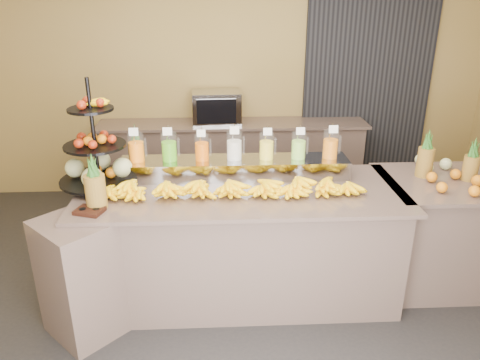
{
  "coord_description": "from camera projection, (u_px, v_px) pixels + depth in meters",
  "views": [
    {
      "loc": [
        -0.17,
        -2.99,
        2.36
      ],
      "look_at": [
        -0.01,
        0.3,
        1.01
      ],
      "focal_mm": 35.0,
      "sensor_mm": 36.0,
      "label": 1
    }
  ],
  "objects": [
    {
      "name": "ground",
      "position": [
        243.0,
        314.0,
        3.66
      ],
      "size": [
        6.0,
        6.0,
        0.0
      ],
      "primitive_type": "plane",
      "color": "black",
      "rests_on": "ground"
    },
    {
      "name": "room_envelope",
      "position": [
        262.0,
        55.0,
        3.69
      ],
      "size": [
        6.04,
        5.02,
        2.82
      ],
      "color": "olive",
      "rests_on": "ground"
    },
    {
      "name": "buffet_counter",
      "position": [
        227.0,
        246.0,
        3.72
      ],
      "size": [
        2.75,
        1.25,
        0.93
      ],
      "color": "gray",
      "rests_on": "ground"
    },
    {
      "name": "right_counter",
      "position": [
        442.0,
        231.0,
        3.93
      ],
      "size": [
        1.08,
        0.88,
        0.93
      ],
      "color": "gray",
      "rests_on": "ground"
    },
    {
      "name": "back_ledge",
      "position": [
        233.0,
        160.0,
        5.57
      ],
      "size": [
        3.1,
        0.55,
        0.93
      ],
      "color": "gray",
      "rests_on": "ground"
    },
    {
      "name": "pitcher_tray",
      "position": [
        234.0,
        168.0,
        3.82
      ],
      "size": [
        1.85,
        0.3,
        0.15
      ],
      "primitive_type": "cube",
      "color": "gray",
      "rests_on": "buffet_counter"
    },
    {
      "name": "juice_pitcher_orange_a",
      "position": [
        136.0,
        149.0,
        3.71
      ],
      "size": [
        0.12,
        0.13,
        0.3
      ],
      "color": "silver",
      "rests_on": "pitcher_tray"
    },
    {
      "name": "juice_pitcher_green",
      "position": [
        169.0,
        148.0,
        3.72
      ],
      "size": [
        0.12,
        0.13,
        0.3
      ],
      "color": "silver",
      "rests_on": "pitcher_tray"
    },
    {
      "name": "juice_pitcher_orange_b",
      "position": [
        202.0,
        149.0,
        3.74
      ],
      "size": [
        0.11,
        0.12,
        0.28
      ],
      "color": "silver",
      "rests_on": "pitcher_tray"
    },
    {
      "name": "juice_pitcher_milk",
      "position": [
        234.0,
        147.0,
        3.75
      ],
      "size": [
        0.12,
        0.13,
        0.3
      ],
      "color": "silver",
      "rests_on": "pitcher_tray"
    },
    {
      "name": "juice_pitcher_lemon",
      "position": [
        266.0,
        147.0,
        3.76
      ],
      "size": [
        0.12,
        0.12,
        0.28
      ],
      "color": "silver",
      "rests_on": "pitcher_tray"
    },
    {
      "name": "juice_pitcher_lime",
      "position": [
        299.0,
        147.0,
        3.77
      ],
      "size": [
        0.12,
        0.12,
        0.28
      ],
      "color": "silver",
      "rests_on": "pitcher_tray"
    },
    {
      "name": "juice_pitcher_orange_c",
      "position": [
        330.0,
        146.0,
        3.78
      ],
      "size": [
        0.12,
        0.13,
        0.3
      ],
      "color": "silver",
      "rests_on": "pitcher_tray"
    },
    {
      "name": "banana_heap",
      "position": [
        230.0,
        185.0,
        3.48
      ],
      "size": [
        2.04,
        0.18,
        0.17
      ],
      "color": "yellow",
      "rests_on": "buffet_counter"
    },
    {
      "name": "fruit_stand",
      "position": [
        102.0,
        159.0,
        3.6
      ],
      "size": [
        0.76,
        0.76,
        0.84
      ],
      "rotation": [
        0.0,
        0.0,
        -0.33
      ],
      "color": "black",
      "rests_on": "buffet_counter"
    },
    {
      "name": "condiment_caddy",
      "position": [
        90.0,
        211.0,
        3.22
      ],
      "size": [
        0.22,
        0.19,
        0.03
      ],
      "primitive_type": "cube",
      "rotation": [
        0.0,
        0.0,
        -0.32
      ],
      "color": "black",
      "rests_on": "buffet_counter"
    },
    {
      "name": "pineapple_left_a",
      "position": [
        95.0,
        188.0,
        3.24
      ],
      "size": [
        0.14,
        0.14,
        0.4
      ],
      "rotation": [
        0.0,
        0.0,
        -0.3
      ],
      "color": "brown",
      "rests_on": "buffet_counter"
    },
    {
      "name": "pineapple_left_b",
      "position": [
        137.0,
        153.0,
        3.92
      ],
      "size": [
        0.13,
        0.13,
        0.41
      ],
      "rotation": [
        0.0,
        0.0,
        -0.16
      ],
      "color": "brown",
      "rests_on": "buffet_counter"
    },
    {
      "name": "right_fruit_pile",
      "position": [
        450.0,
        174.0,
        3.69
      ],
      "size": [
        0.46,
        0.44,
        0.24
      ],
      "color": "brown",
      "rests_on": "right_counter"
    },
    {
      "name": "oven_warmer",
      "position": [
        216.0,
        107.0,
        5.31
      ],
      "size": [
        0.56,
        0.4,
        0.36
      ],
      "primitive_type": "cube",
      "rotation": [
        0.0,
        0.0,
        0.05
      ],
      "color": "gray",
      "rests_on": "back_ledge"
    }
  ]
}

